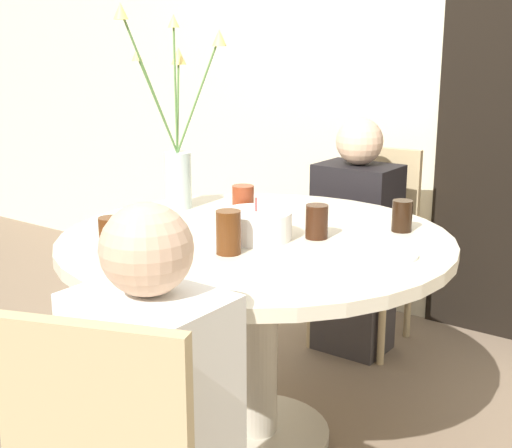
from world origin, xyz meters
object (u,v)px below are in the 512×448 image
drink_glass_2 (243,205)px  person_guest (155,443)px  drink_glass_3 (111,234)px  drink_glass_1 (228,232)px  side_plate (384,254)px  chair_near_front (369,236)px  birthday_cake (256,225)px  flower_vase (177,144)px  drink_glass_4 (402,216)px  person_woman (356,245)px  drink_glass_0 (317,222)px

drink_glass_2 → person_guest: person_guest is taller
drink_glass_3 → drink_glass_1: bearing=32.0°
drink_glass_1 → person_guest: (0.26, -0.60, -0.32)m
side_plate → drink_glass_2: drink_glass_2 is taller
chair_near_front → birthday_cake: (0.12, -1.04, 0.29)m
drink_glass_2 → flower_vase: bearing=169.6°
drink_glass_4 → person_guest: bearing=-92.9°
side_plate → drink_glass_3: (-0.69, -0.45, 0.05)m
drink_glass_2 → drink_glass_4: (0.48, 0.25, -0.02)m
flower_vase → drink_glass_3: 0.62m
flower_vase → drink_glass_2: size_ratio=5.36×
drink_glass_3 → drink_glass_4: size_ratio=0.99×
person_woman → person_guest: 1.71m
drink_glass_4 → person_woman: (-0.44, 0.52, -0.30)m
drink_glass_2 → person_woman: size_ratio=0.13×
drink_glass_0 → person_woman: size_ratio=0.11×
flower_vase → person_guest: (0.78, -0.96, -0.50)m
chair_near_front → drink_glass_0: bearing=-79.0°
chair_near_front → drink_glass_1: chair_near_front is taller
drink_glass_1 → drink_glass_2: (-0.17, 0.29, 0.00)m
drink_glass_0 → person_guest: person_guest is taller
person_guest → drink_glass_3: bearing=143.9°
drink_glass_2 → person_guest: 1.04m
drink_glass_3 → person_woman: bearing=82.2°
birthday_cake → flower_vase: bearing=160.3°
chair_near_front → drink_glass_2: (-0.02, -0.93, 0.32)m
drink_glass_2 → drink_glass_3: size_ratio=1.33×
chair_near_front → drink_glass_1: size_ratio=6.69×
drink_glass_1 → drink_glass_4: size_ratio=1.25×
drink_glass_1 → person_woman: person_woman is taller
person_woman → person_guest: size_ratio=1.00×
birthday_cake → person_guest: bearing=-69.9°
drink_glass_0 → person_guest: size_ratio=0.11×
drink_glass_0 → drink_glass_3: 0.65m
drink_glass_0 → person_guest: 0.96m
drink_glass_3 → person_woman: 1.30m
birthday_cake → chair_near_front: bearing=96.4°
chair_near_front → birthday_cake: size_ratio=3.82×
chair_near_front → drink_glass_3: 1.45m
person_woman → person_guest: same height
drink_glass_3 → drink_glass_4: 0.96m
side_plate → drink_glass_3: size_ratio=1.92×
drink_glass_3 → drink_glass_4: bearing=49.9°
drink_glass_2 → person_guest: bearing=-64.7°
drink_glass_1 → person_guest: 0.72m
drink_glass_0 → drink_glass_1: 0.33m
flower_vase → side_plate: size_ratio=3.71×
drink_glass_1 → person_guest: person_guest is taller
drink_glass_1 → drink_glass_4: bearing=60.0°
person_woman → drink_glass_3: bearing=-97.8°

